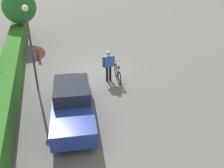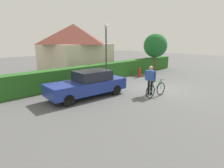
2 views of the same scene
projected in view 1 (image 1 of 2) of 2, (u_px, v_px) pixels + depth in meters
ground_plane at (96, 70)px, 14.96m from camera, size 60.00×60.00×0.00m
hedge_row at (11, 68)px, 13.67m from camera, size 17.28×0.90×1.29m
parked_car_near at (72, 103)px, 10.55m from camera, size 4.63×2.03×1.47m
bicycle at (118, 74)px, 13.56m from camera, size 1.72×0.50×0.97m
person_rider at (109, 64)px, 13.27m from camera, size 0.26×0.68×1.70m
street_lamp at (30, 38)px, 11.59m from camera, size 0.28×0.28×4.19m
tree_kerbside at (19, 7)px, 17.93m from camera, size 2.33×2.33×3.70m
fire_hydrant at (38, 54)px, 15.95m from camera, size 0.20×0.20×0.81m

